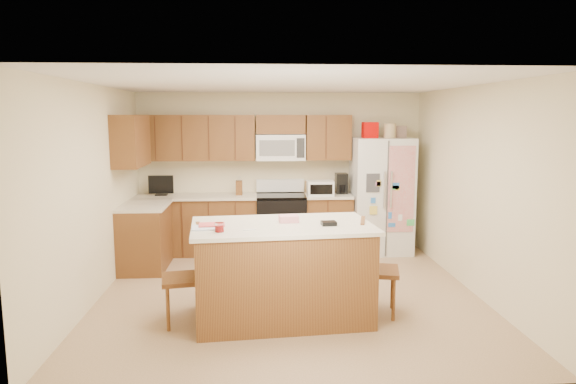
{
  "coord_description": "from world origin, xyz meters",
  "views": [
    {
      "loc": [
        -0.38,
        -5.97,
        2.14
      ],
      "look_at": [
        0.01,
        0.35,
        1.2
      ],
      "focal_mm": 32.0,
      "sensor_mm": 36.0,
      "label": 1
    }
  ],
  "objects": [
    {
      "name": "ground",
      "position": [
        0.0,
        0.0,
        0.0
      ],
      "size": [
        4.5,
        4.5,
        0.0
      ],
      "primitive_type": "plane",
      "color": "olive",
      "rests_on": "ground"
    },
    {
      "name": "cabinetry",
      "position": [
        -0.98,
        1.79,
        0.91
      ],
      "size": [
        3.36,
        1.56,
        2.15
      ],
      "color": "brown",
      "rests_on": "ground"
    },
    {
      "name": "windsor_chair_right",
      "position": [
        0.9,
        -0.68,
        0.49
      ],
      "size": [
        0.51,
        0.53,
        1.04
      ],
      "color": "brown",
      "rests_on": "ground"
    },
    {
      "name": "windsor_chair_left",
      "position": [
        -1.12,
        -0.81,
        0.48
      ],
      "size": [
        0.49,
        0.51,
        1.02
      ],
      "color": "brown",
      "rests_on": "ground"
    },
    {
      "name": "stove",
      "position": [
        0.0,
        1.94,
        0.47
      ],
      "size": [
        0.76,
        0.65,
        1.13
      ],
      "color": "black",
      "rests_on": "ground"
    },
    {
      "name": "windsor_chair_back",
      "position": [
        -0.16,
        0.02,
        0.41
      ],
      "size": [
        0.48,
        0.47,
        0.86
      ],
      "color": "brown",
      "rests_on": "ground"
    },
    {
      "name": "refrigerator",
      "position": [
        1.57,
        1.87,
        0.92
      ],
      "size": [
        0.9,
        0.79,
        2.04
      ],
      "color": "white",
      "rests_on": "ground"
    },
    {
      "name": "room_shell",
      "position": [
        0.0,
        0.0,
        1.44
      ],
      "size": [
        4.6,
        4.6,
        2.52
      ],
      "color": "beige",
      "rests_on": "ground"
    },
    {
      "name": "island",
      "position": [
        -0.12,
        -0.74,
        0.52
      ],
      "size": [
        1.95,
        1.25,
        1.11
      ],
      "color": "brown",
      "rests_on": "ground"
    }
  ]
}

